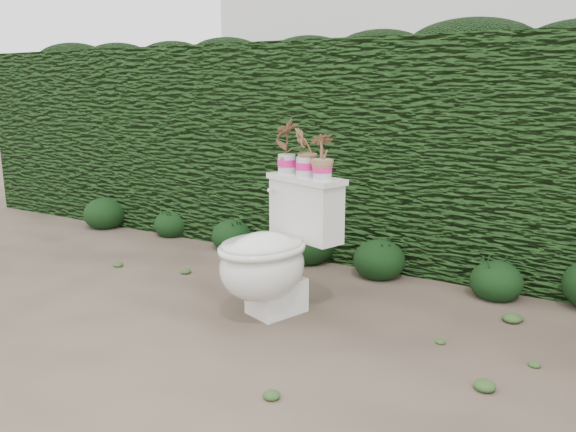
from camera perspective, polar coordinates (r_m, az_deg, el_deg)
The scene contains 13 objects.
ground at distance 3.24m, azimuth -2.64°, elevation -10.20°, with size 60.00×60.00×0.00m, color #73614F.
hedge at distance 4.43m, azimuth 8.58°, elevation 6.70°, with size 8.00×1.00×1.60m, color #234918.
house_wall at distance 8.59m, azimuth 24.33°, elevation 16.75°, with size 8.00×3.50×4.00m, color silver.
toilet at distance 3.17m, azimuth -1.46°, elevation -3.89°, with size 0.66×0.79×0.78m.
potted_plant_left at distance 3.34m, azimuth -0.14°, elevation 7.02°, with size 0.16×0.11×0.30m, color #216C29.
potted_plant_center at distance 3.21m, azimuth 1.78°, elevation 6.37°, with size 0.14×0.11×0.26m, color #216C29.
potted_plant_right at distance 3.11m, azimuth 3.51°, elevation 5.94°, with size 0.13×0.13×0.24m, color #216C29.
liriope_clump_0 at distance 5.47m, azimuth -18.14°, elevation 0.50°, with size 0.38×0.38×0.30m, color black.
liriope_clump_1 at distance 5.02m, azimuth -11.70°, elevation -0.50°, with size 0.32×0.32×0.25m, color black.
liriope_clump_2 at distance 4.54m, azimuth -5.71°, elevation -1.66°, with size 0.33×0.33×0.27m, color black.
liriope_clump_3 at distance 4.18m, azimuth 1.97°, elevation -2.47°, with size 0.40×0.40×0.32m, color black.
liriope_clump_4 at distance 3.90m, azimuth 9.26°, elevation -4.05°, with size 0.36×0.36×0.28m, color black.
liriope_clump_5 at distance 3.72m, azimuth 20.43°, elevation -5.84°, with size 0.32×0.32×0.26m, color black.
Camera 1 is at (1.62, -2.50, 1.28)m, focal length 35.00 mm.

